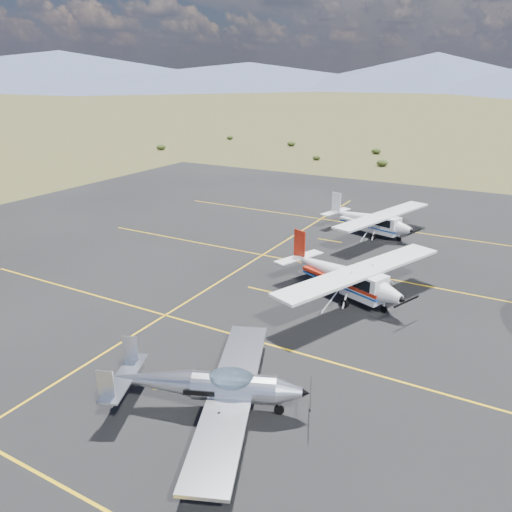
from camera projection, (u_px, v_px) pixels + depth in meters
The scene contains 5 objects.
ground at pixel (241, 362), 22.57m from camera, with size 1600.00×1600.00×0.00m, color #383D1C.
apron at pixel (305, 304), 28.30m from camera, with size 72.00×72.00×0.02m, color black.
aircraft_low_wing at pixel (212, 386), 19.04m from camera, with size 7.66×10.15×2.25m.
aircraft_cessna at pixel (345, 274), 28.87m from camera, with size 8.75×12.04×3.12m.
aircraft_plain at pixel (371, 219), 40.22m from camera, with size 7.64×11.31×2.88m.
Camera 1 is at (10.16, -16.71, 12.26)m, focal length 35.00 mm.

